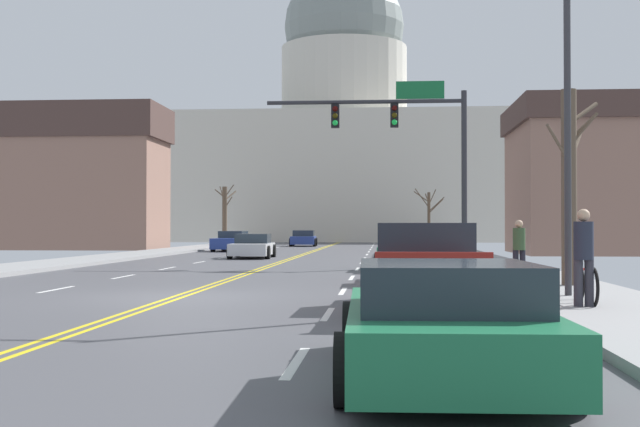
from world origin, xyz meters
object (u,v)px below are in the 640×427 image
object	(u,v)px
pickup_truck_near_02	(426,271)
sedan_oncoming_02	(304,239)
pedestrian_01	(519,246)
sedan_oncoming_00	(253,247)
sedan_near_03	(443,323)
signal_gantry	(409,134)
sedan_near_01	(417,261)
bicycle_parked	(586,284)
pedestrian_00	(584,252)
sedan_near_00	(406,253)
sedan_oncoming_01	(232,242)
street_lamp_right	(550,57)

from	to	relation	value
pickup_truck_near_02	sedan_oncoming_02	size ratio (longest dim) A/B	1.21
pedestrian_01	sedan_oncoming_00	bearing A→B (deg)	120.83
sedan_near_03	sedan_oncoming_00	size ratio (longest dim) A/B	1.06
signal_gantry	sedan_near_01	world-z (taller)	signal_gantry
sedan_oncoming_00	bicycle_parked	xyz separation A→B (m)	(10.15, -25.02, -0.06)
pickup_truck_near_02	pedestrian_00	distance (m)	2.79
pickup_truck_near_02	sedan_near_00	bearing A→B (deg)	90.11
sedan_near_01	sedan_near_03	distance (m)	14.17
sedan_near_00	bicycle_parked	world-z (taller)	sedan_near_00
signal_gantry	sedan_oncoming_01	xyz separation A→B (m)	(-10.58, 19.01, -4.62)
signal_gantry	sedan_near_00	bearing A→B (deg)	-93.59
sedan_oncoming_02	street_lamp_right	bearing A→B (deg)	-78.54
sedan_near_00	sedan_near_01	world-z (taller)	sedan_near_01
pickup_truck_near_02	signal_gantry	bearing A→B (deg)	89.42
sedan_near_03	sedan_near_01	bearing A→B (deg)	88.85
sedan_oncoming_00	sedan_near_00	bearing A→B (deg)	-56.26
sedan_oncoming_01	pedestrian_01	size ratio (longest dim) A/B	3.00
sedan_oncoming_00	pedestrian_00	distance (m)	27.54
sedan_near_01	pedestrian_00	xyz separation A→B (m)	(2.59, -7.76, 0.48)
sedan_oncoming_02	pickup_truck_near_02	bearing A→B (deg)	-81.83
sedan_oncoming_01	pedestrian_01	distance (m)	31.52
pickup_truck_near_02	bicycle_parked	size ratio (longest dim) A/B	3.02
sedan_near_00	sedan_oncoming_02	world-z (taller)	sedan_near_00
sedan_near_03	bicycle_parked	world-z (taller)	sedan_near_03
sedan_oncoming_00	pedestrian_01	xyz separation A→B (m)	(10.21, -17.10, 0.46)
sedan_near_03	sedan_oncoming_00	bearing A→B (deg)	102.47
pedestrian_00	pedestrian_01	size ratio (longest dim) A/B	1.08
sedan_near_00	pedestrian_00	size ratio (longest dim) A/B	2.79
signal_gantry	pickup_truck_near_02	bearing A→B (deg)	-90.58
sedan_oncoming_01	sedan_oncoming_02	distance (m)	14.17
sedan_near_01	pedestrian_00	distance (m)	8.20
sedan_oncoming_00	sedan_oncoming_01	bearing A→B (deg)	105.35
bicycle_parked	sedan_near_03	bearing A→B (deg)	-113.45
sedan_near_03	pedestrian_01	world-z (taller)	pedestrian_01
sedan_oncoming_01	pedestrian_01	bearing A→B (deg)	-64.94
pickup_truck_near_02	pedestrian_01	bearing A→B (deg)	69.72
pedestrian_01	bicycle_parked	xyz separation A→B (m)	(-0.06, -7.92, -0.52)
street_lamp_right	sedan_near_00	world-z (taller)	street_lamp_right
pickup_truck_near_02	sedan_oncoming_02	world-z (taller)	pickup_truck_near_02
signal_gantry	sedan_oncoming_02	distance (m)	33.96
sedan_oncoming_02	bicycle_parked	distance (m)	51.28
sedan_oncoming_00	pedestrian_01	world-z (taller)	pedestrian_01
sedan_near_00	pickup_truck_near_02	xyz separation A→B (m)	(0.03, -14.23, 0.11)
sedan_near_03	pedestrian_01	xyz separation A→B (m)	(3.12, 14.97, 0.45)
sedan_oncoming_01	sedan_oncoming_00	bearing A→B (deg)	-74.65
sedan_oncoming_01	sedan_oncoming_02	world-z (taller)	sedan_oncoming_01
signal_gantry	sedan_near_00	distance (m)	5.66
sedan_near_03	sedan_oncoming_01	distance (m)	44.70
pedestrian_01	sedan_oncoming_01	bearing A→B (deg)	115.06
signal_gantry	pedestrian_01	xyz separation A→B (m)	(2.77, -9.53, -4.20)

